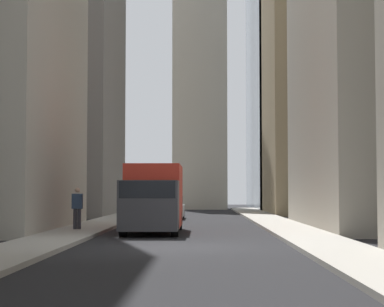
# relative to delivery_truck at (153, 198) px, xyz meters

# --- Properties ---
(ground_plane) EXTENTS (135.00, 135.00, 0.00)m
(ground_plane) POSITION_rel_delivery_truck_xyz_m (-7.29, -1.40, -1.46)
(ground_plane) COLOR black
(sidewalk_right) EXTENTS (90.00, 2.20, 0.14)m
(sidewalk_right) POSITION_rel_delivery_truck_xyz_m (-7.29, 3.10, -1.39)
(sidewalk_right) COLOR #A8A399
(sidewalk_right) RESTS_ON ground_plane
(sidewalk_left) EXTENTS (90.00, 2.20, 0.14)m
(sidewalk_left) POSITION_rel_delivery_truck_xyz_m (-7.29, -5.90, -1.39)
(sidewalk_left) COLOR #A8A399
(sidewalk_left) RESTS_ON ground_plane
(building_left_far) EXTENTS (12.48, 10.50, 26.07)m
(building_left_far) POSITION_rel_delivery_truck_xyz_m (24.23, -11.99, 11.59)
(building_left_far) COLOR #9E8966
(building_left_far) RESTS_ON ground_plane
(building_right_far) EXTENTS (12.62, 10.00, 30.31)m
(building_right_far) POSITION_rel_delivery_truck_xyz_m (20.81, 9.20, 13.69)
(building_right_far) COLOR gray
(building_right_far) RESTS_ON ground_plane
(church_spire) EXTENTS (5.71, 5.71, 37.24)m
(church_spire) POSITION_rel_delivery_truck_xyz_m (38.49, -1.83, 18.02)
(church_spire) COLOR beige
(church_spire) RESTS_ON ground_plane
(delivery_truck) EXTENTS (6.46, 2.25, 2.84)m
(delivery_truck) POSITION_rel_delivery_truck_xyz_m (0.00, 0.00, 0.00)
(delivery_truck) COLOR red
(delivery_truck) RESTS_ON ground_plane
(sedan_white) EXTENTS (4.30, 1.78, 1.42)m
(sedan_white) POSITION_rel_delivery_truck_xyz_m (14.54, -0.00, -0.80)
(sedan_white) COLOR silver
(sedan_white) RESTS_ON ground_plane
(pedestrian) EXTENTS (0.26, 0.44, 1.75)m
(pedestrian) POSITION_rel_delivery_truck_xyz_m (0.40, 3.24, -0.37)
(pedestrian) COLOR #33333D
(pedestrian) RESTS_ON sidewalk_right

